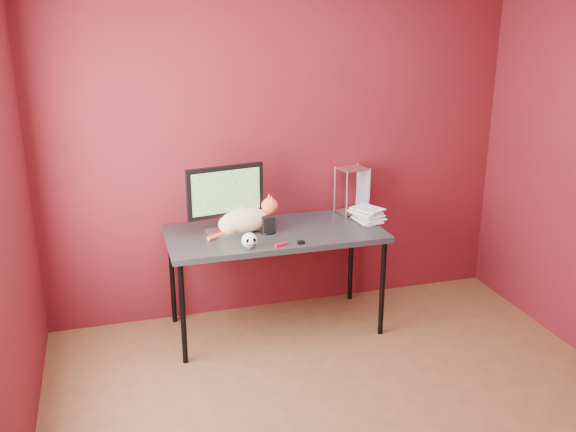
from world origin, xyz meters
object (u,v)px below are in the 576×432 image
object	(u,v)px
desk	(275,238)
monitor	(226,196)
cat	(246,220)
skull_mug	(250,240)
book_stack	(361,149)
speaker	(268,225)

from	to	relation	value
desk	monitor	bearing A→B (deg)	168.28
desk	cat	bearing A→B (deg)	166.17
desk	skull_mug	bearing A→B (deg)	-132.50
book_stack	desk	bearing A→B (deg)	-178.79
monitor	book_stack	distance (m)	1.00
speaker	monitor	bearing A→B (deg)	157.11
monitor	speaker	bearing A→B (deg)	-27.51
cat	speaker	xyz separation A→B (m)	(0.14, -0.07, -0.03)
skull_mug	book_stack	world-z (taller)	book_stack
desk	skull_mug	size ratio (longest dim) A/B	14.42
skull_mug	monitor	bearing A→B (deg)	105.23
monitor	skull_mug	world-z (taller)	monitor
monitor	cat	xyz separation A→B (m)	(0.13, -0.02, -0.18)
monitor	desk	bearing A→B (deg)	-21.84
skull_mug	book_stack	distance (m)	1.04
desk	cat	distance (m)	0.24
monitor	cat	world-z (taller)	monitor
cat	skull_mug	distance (m)	0.32
monitor	speaker	size ratio (longest dim) A/B	4.54
skull_mug	book_stack	bearing A→B (deg)	18.10
speaker	desk	bearing A→B (deg)	12.29
monitor	skull_mug	distance (m)	0.40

